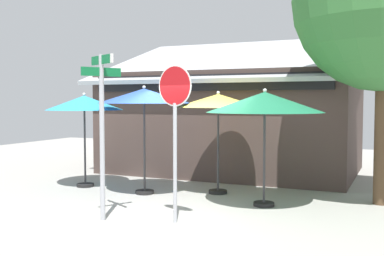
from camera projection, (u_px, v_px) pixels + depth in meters
The scene contains 8 objects.
ground_plane at pixel (178, 212), 9.56m from camera, with size 28.00×28.00×0.10m, color #9E9B93.
cafe_building at pixel (234, 119), 14.79m from camera, with size 7.88×5.26×4.35m.
street_sign_post at pixel (102, 121), 8.60m from camera, with size 0.75×0.70×3.07m.
stop_sign at pixel (175, 114), 8.42m from camera, with size 0.73×0.17×2.87m.
patio_umbrella_teal_left at pixel (84, 104), 11.94m from camera, with size 1.98×1.98×2.43m.
patio_umbrella_royal_blue_center at pixel (144, 97), 11.02m from camera, with size 2.21×2.21×2.58m.
patio_umbrella_mustard_right at pixel (218, 102), 11.06m from camera, with size 2.07×2.07×2.45m.
patio_umbrella_forest_green_far_right at pixel (265, 103), 9.73m from camera, with size 2.46×2.46×2.48m.
Camera 1 is at (4.16, -8.48, 2.23)m, focal length 43.68 mm.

